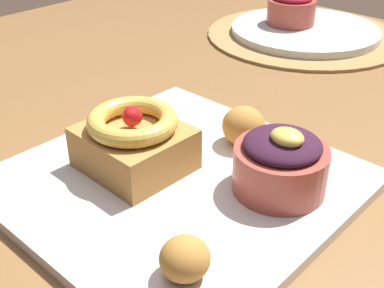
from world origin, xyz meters
The scene contains 9 objects.
dining_table centered at (0.00, 0.00, 0.64)m, with size 1.30×1.08×0.73m.
woven_placemat centered at (-0.16, 0.35, 0.73)m, with size 0.33×0.33×0.01m, color #997A47.
front_plate centered at (-0.01, -0.12, 0.74)m, with size 0.30×0.30×0.01m, color silver.
cake_slice centered at (-0.05, -0.13, 0.77)m, with size 0.10×0.09×0.06m.
berry_ramekin centered at (0.07, -0.07, 0.77)m, with size 0.08×0.08×0.07m.
fritter_front centered at (0.09, -0.20, 0.76)m, with size 0.04×0.04×0.03m, color #BC7F38.
fritter_middle centered at (0.00, -0.03, 0.76)m, with size 0.05×0.04×0.04m, color #BC7F38.
back_plate centered at (-0.16, 0.35, 0.74)m, with size 0.25×0.25×0.01m, color silver.
back_ramekin centered at (-0.19, 0.35, 0.77)m, with size 0.08×0.08×0.07m.
Camera 1 is at (0.27, -0.40, 1.01)m, focal length 47.06 mm.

